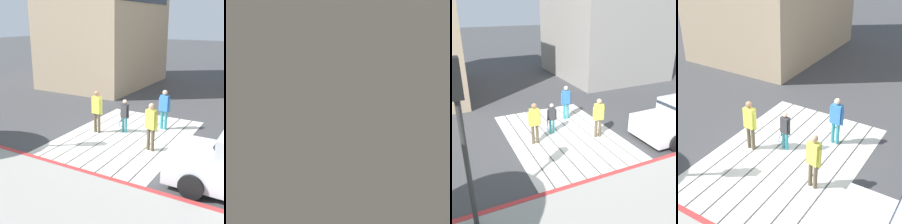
% 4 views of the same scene
% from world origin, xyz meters
% --- Properties ---
extents(ground_plane, '(120.00, 120.00, 0.00)m').
position_xyz_m(ground_plane, '(0.00, 0.00, 0.00)').
color(ground_plane, '#424244').
extents(crosswalk_stripes, '(6.40, 4.35, 0.01)m').
position_xyz_m(crosswalk_stripes, '(0.00, -0.00, 0.01)').
color(crosswalk_stripes, silver).
rests_on(crosswalk_stripes, ground).
extents(sidewalk_west, '(4.80, 40.00, 0.12)m').
position_xyz_m(sidewalk_west, '(-5.60, 0.00, 0.06)').
color(sidewalk_west, '#9E9B93').
rests_on(sidewalk_west, ground).
extents(curb_painted, '(0.16, 40.00, 0.13)m').
position_xyz_m(curb_painted, '(-3.25, 0.00, 0.07)').
color(curb_painted, '#BC3333').
rests_on(curb_painted, ground).
extents(car_parked_near_curb, '(2.00, 4.31, 1.57)m').
position_xyz_m(car_parked_near_curb, '(-2.00, -4.71, 0.73)').
color(car_parked_near_curb, white).
rests_on(car_parked_near_curb, ground).
extents(traffic_light_corner, '(0.39, 0.28, 4.24)m').
position_xyz_m(traffic_light_corner, '(-3.58, 4.01, 3.04)').
color(traffic_light_corner, '#2D2D2D').
rests_on(traffic_light_corner, ground).
extents(water_bottle, '(0.07, 0.07, 0.22)m').
position_xyz_m(water_bottle, '(-6.09, 0.87, 0.23)').
color(water_bottle, '#33A5BF').
rests_on(water_bottle, sidewalk_west).
extents(pedestrian_adult_lead, '(0.28, 0.49, 1.68)m').
position_xyz_m(pedestrian_adult_lead, '(-0.68, -1.31, 0.98)').
color(pedestrian_adult_lead, brown).
rests_on(pedestrian_adult_lead, ground).
extents(pedestrian_adult_trailing, '(0.22, 0.48, 1.65)m').
position_xyz_m(pedestrian_adult_trailing, '(1.57, -0.93, 0.96)').
color(pedestrian_adult_trailing, teal).
rests_on(pedestrian_adult_trailing, ground).
extents(pedestrian_adult_side, '(0.23, 0.50, 1.70)m').
position_xyz_m(pedestrian_adult_side, '(-0.10, 1.23, 0.99)').
color(pedestrian_adult_side, brown).
rests_on(pedestrian_adult_side, ground).
extents(pedestrian_child_with_racket, '(0.31, 0.42, 1.35)m').
position_xyz_m(pedestrian_child_with_racket, '(0.44, 0.29, 0.77)').
color(pedestrian_child_with_racket, teal).
rests_on(pedestrian_child_with_racket, ground).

